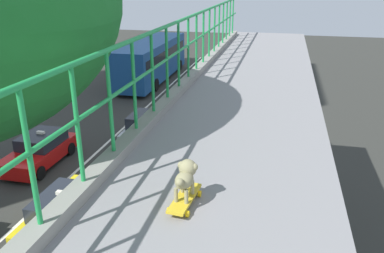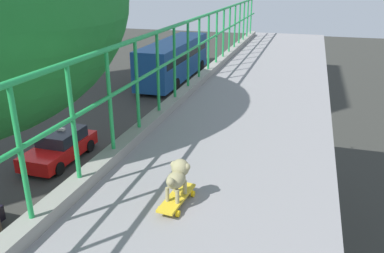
{
  "view_description": "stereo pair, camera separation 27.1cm",
  "coord_description": "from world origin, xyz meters",
  "views": [
    {
      "loc": [
        1.52,
        -0.85,
        8.18
      ],
      "look_at": [
        0.56,
        3.28,
        6.54
      ],
      "focal_mm": 36.54,
      "sensor_mm": 36.0,
      "label": 1
    },
    {
      "loc": [
        1.79,
        -0.78,
        8.18
      ],
      "look_at": [
        0.56,
        3.28,
        6.54
      ],
      "focal_mm": 36.54,
      "sensor_mm": 36.0,
      "label": 2
    }
  ],
  "objects": [
    {
      "name": "car_yellow_cab_fifth",
      "position": [
        -5.27,
        9.34,
        0.65
      ],
      "size": [
        1.94,
        4.13,
        1.52
      ],
      "color": "yellow",
      "rests_on": "ground"
    },
    {
      "name": "car_red_taxi_sixth",
      "position": [
        -9.05,
        13.52,
        0.67
      ],
      "size": [
        1.84,
        4.06,
        1.52
      ],
      "color": "red",
      "rests_on": "ground"
    },
    {
      "name": "car_silver_seventh",
      "position": [
        -5.17,
        17.11,
        0.74
      ],
      "size": [
        1.72,
        3.84,
        1.57
      ],
      "color": "#ACB3B7",
      "rests_on": "ground"
    },
    {
      "name": "city_bus",
      "position": [
        -8.95,
        29.6,
        1.83
      ],
      "size": [
        2.74,
        11.3,
        3.22
      ],
      "color": "#1A4B8A",
      "rests_on": "ground"
    },
    {
      "name": "toy_skateboard",
      "position": [
        0.75,
        2.15,
        6.27
      ],
      "size": [
        0.23,
        0.56,
        0.08
      ],
      "color": "gold",
      "rests_on": "overpass_deck"
    },
    {
      "name": "small_dog",
      "position": [
        0.76,
        2.18,
        6.5
      ],
      "size": [
        0.2,
        0.37,
        0.33
      ],
      "color": "#958D64",
      "rests_on": "toy_skateboard"
    }
  ]
}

